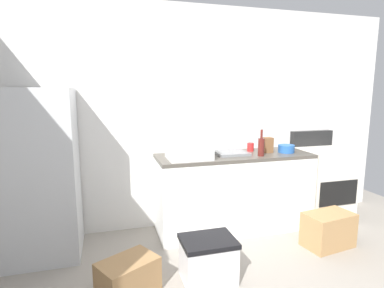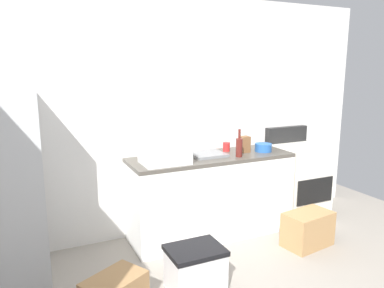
{
  "view_description": "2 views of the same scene",
  "coord_description": "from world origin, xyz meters",
  "px_view_note": "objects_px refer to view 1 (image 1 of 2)",
  "views": [
    {
      "loc": [
        -1.13,
        -2.06,
        1.61
      ],
      "look_at": [
        -0.26,
        1.02,
        1.08
      ],
      "focal_mm": 29.14,
      "sensor_mm": 36.0,
      "label": 1
    },
    {
      "loc": [
        -1.54,
        -2.25,
        1.82
      ],
      "look_at": [
        -0.02,
        1.0,
        1.09
      ],
      "focal_mm": 34.7,
      "sensor_mm": 36.0,
      "label": 2
    }
  ],
  "objects_px": {
    "coffee_mug": "(250,147)",
    "cardboard_box_medium": "(328,230)",
    "stove_oven": "(321,182)",
    "storage_bin": "(208,259)",
    "knife_block": "(268,145)",
    "mixing_bowl": "(286,149)",
    "refrigerator": "(40,174)",
    "wine_bottle": "(261,146)",
    "microwave": "(189,146)",
    "cardboard_box_large": "(128,277)"
  },
  "relations": [
    {
      "from": "coffee_mug",
      "to": "cardboard_box_medium",
      "type": "bearing_deg",
      "value": -57.53
    },
    {
      "from": "stove_oven",
      "to": "storage_bin",
      "type": "distance_m",
      "value": 2.08
    },
    {
      "from": "stove_oven",
      "to": "storage_bin",
      "type": "relative_size",
      "value": 2.39
    },
    {
      "from": "knife_block",
      "to": "storage_bin",
      "type": "distance_m",
      "value": 1.61
    },
    {
      "from": "stove_oven",
      "to": "mixing_bowl",
      "type": "relative_size",
      "value": 5.79
    },
    {
      "from": "refrigerator",
      "to": "storage_bin",
      "type": "distance_m",
      "value": 1.78
    },
    {
      "from": "storage_bin",
      "to": "knife_block",
      "type": "bearing_deg",
      "value": 41.04
    },
    {
      "from": "storage_bin",
      "to": "mixing_bowl",
      "type": "bearing_deg",
      "value": 34.09
    },
    {
      "from": "mixing_bowl",
      "to": "cardboard_box_medium",
      "type": "bearing_deg",
      "value": -76.9
    },
    {
      "from": "mixing_bowl",
      "to": "cardboard_box_medium",
      "type": "distance_m",
      "value": 1.0
    },
    {
      "from": "wine_bottle",
      "to": "knife_block",
      "type": "height_order",
      "value": "wine_bottle"
    },
    {
      "from": "knife_block",
      "to": "mixing_bowl",
      "type": "bearing_deg",
      "value": -15.23
    },
    {
      "from": "mixing_bowl",
      "to": "storage_bin",
      "type": "bearing_deg",
      "value": -145.91
    },
    {
      "from": "cardboard_box_medium",
      "to": "refrigerator",
      "type": "bearing_deg",
      "value": 167.36
    },
    {
      "from": "microwave",
      "to": "wine_bottle",
      "type": "height_order",
      "value": "wine_bottle"
    },
    {
      "from": "mixing_bowl",
      "to": "cardboard_box_large",
      "type": "distance_m",
      "value": 2.27
    },
    {
      "from": "refrigerator",
      "to": "cardboard_box_large",
      "type": "height_order",
      "value": "refrigerator"
    },
    {
      "from": "refrigerator",
      "to": "storage_bin",
      "type": "bearing_deg",
      "value": -31.23
    },
    {
      "from": "cardboard_box_large",
      "to": "wine_bottle",
      "type": "bearing_deg",
      "value": 25.85
    },
    {
      "from": "microwave",
      "to": "cardboard_box_medium",
      "type": "height_order",
      "value": "microwave"
    },
    {
      "from": "coffee_mug",
      "to": "mixing_bowl",
      "type": "xyz_separation_m",
      "value": [
        0.37,
        -0.19,
        -0.0
      ]
    },
    {
      "from": "cardboard_box_large",
      "to": "mixing_bowl",
      "type": "bearing_deg",
      "value": 23.86
    },
    {
      "from": "wine_bottle",
      "to": "mixing_bowl",
      "type": "bearing_deg",
      "value": 15.37
    },
    {
      "from": "coffee_mug",
      "to": "cardboard_box_medium",
      "type": "distance_m",
      "value": 1.24
    },
    {
      "from": "wine_bottle",
      "to": "cardboard_box_medium",
      "type": "xyz_separation_m",
      "value": [
        0.54,
        -0.52,
        -0.83
      ]
    },
    {
      "from": "refrigerator",
      "to": "knife_block",
      "type": "distance_m",
      "value": 2.48
    },
    {
      "from": "coffee_mug",
      "to": "cardboard_box_medium",
      "type": "xyz_separation_m",
      "value": [
        0.52,
        -0.82,
        -0.77
      ]
    },
    {
      "from": "wine_bottle",
      "to": "coffee_mug",
      "type": "height_order",
      "value": "wine_bottle"
    },
    {
      "from": "wine_bottle",
      "to": "storage_bin",
      "type": "distance_m",
      "value": 1.41
    },
    {
      "from": "refrigerator",
      "to": "coffee_mug",
      "type": "height_order",
      "value": "refrigerator"
    },
    {
      "from": "refrigerator",
      "to": "wine_bottle",
      "type": "xyz_separation_m",
      "value": [
        2.3,
        -0.11,
        0.18
      ]
    },
    {
      "from": "stove_oven",
      "to": "cardboard_box_medium",
      "type": "relative_size",
      "value": 2.18
    },
    {
      "from": "wine_bottle",
      "to": "microwave",
      "type": "bearing_deg",
      "value": 174.88
    },
    {
      "from": "stove_oven",
      "to": "storage_bin",
      "type": "height_order",
      "value": "stove_oven"
    },
    {
      "from": "stove_oven",
      "to": "coffee_mug",
      "type": "bearing_deg",
      "value": 172.45
    },
    {
      "from": "microwave",
      "to": "cardboard_box_large",
      "type": "distance_m",
      "value": 1.42
    },
    {
      "from": "coffee_mug",
      "to": "knife_block",
      "type": "bearing_deg",
      "value": -39.29
    },
    {
      "from": "wine_bottle",
      "to": "cardboard_box_large",
      "type": "xyz_separation_m",
      "value": [
        -1.55,
        -0.75,
        -0.87
      ]
    },
    {
      "from": "stove_oven",
      "to": "cardboard_box_large",
      "type": "xyz_separation_m",
      "value": [
        -2.52,
        -0.92,
        -0.32
      ]
    },
    {
      "from": "refrigerator",
      "to": "microwave",
      "type": "distance_m",
      "value": 1.5
    },
    {
      "from": "cardboard_box_large",
      "to": "storage_bin",
      "type": "bearing_deg",
      "value": 0.25
    },
    {
      "from": "knife_block",
      "to": "cardboard_box_large",
      "type": "bearing_deg",
      "value": -152.03
    },
    {
      "from": "refrigerator",
      "to": "cardboard_box_medium",
      "type": "relative_size",
      "value": 3.26
    },
    {
      "from": "stove_oven",
      "to": "cardboard_box_medium",
      "type": "bearing_deg",
      "value": -122.13
    },
    {
      "from": "knife_block",
      "to": "cardboard_box_medium",
      "type": "height_order",
      "value": "knife_block"
    },
    {
      "from": "microwave",
      "to": "wine_bottle",
      "type": "distance_m",
      "value": 0.82
    },
    {
      "from": "microwave",
      "to": "stove_oven",
      "type": "bearing_deg",
      "value": 3.1
    },
    {
      "from": "refrigerator",
      "to": "cardboard_box_medium",
      "type": "distance_m",
      "value": 2.98
    },
    {
      "from": "cardboard_box_medium",
      "to": "mixing_bowl",
      "type": "bearing_deg",
      "value": 103.1
    },
    {
      "from": "refrigerator",
      "to": "mixing_bowl",
      "type": "relative_size",
      "value": 8.68
    }
  ]
}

